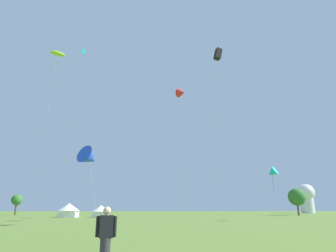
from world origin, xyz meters
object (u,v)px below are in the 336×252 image
Objects in this scene: kite_lime_parafoil at (58,54)px; kite_black_box at (218,54)px; festival_tent_center at (101,211)px; kite_cyan_delta at (272,173)px; kite_cyan_diamond at (82,61)px; person_spectator at (105,240)px; festival_tent_right at (69,209)px; observatory_dome at (306,197)px; kite_blue_delta at (90,158)px; tree_distant_right at (17,200)px; tree_distant_left at (297,197)px; kite_red_delta at (181,93)px.

kite_black_box is (32.52, -18.90, -9.88)m from kite_lime_parafoil.
festival_tent_center is (-20.51, 18.85, -24.68)m from kite_black_box.
kite_cyan_delta is (7.37, 0.54, -19.17)m from kite_black_box.
kite_cyan_diamond is 22.29× the size of person_spectator.
festival_tent_right is at bearing 144.89° from kite_black_box.
person_spectator is at bearing -73.92° from kite_cyan_diamond.
kite_blue_delta is at bearing -130.33° from observatory_dome.
kite_cyan_delta is at bearing -37.58° from tree_distant_right.
tree_distant_right is at bearing 171.72° from tree_distant_left.
person_spectator is 0.48× the size of festival_tent_center.
kite_lime_parafoil reaches higher than person_spectator.
kite_blue_delta is 0.33× the size of kite_red_delta.
kite_red_delta is 55.89m from tree_distant_right.
kite_black_box reaches higher than kite_cyan_delta.
kite_red_delta is 78.82m from observatory_dome.
kite_lime_parafoil is 36.58m from festival_tent_center.
observatory_dome is (60.34, 102.10, 5.16)m from person_spectator.
observatory_dome is at bearing 35.80° from festival_tent_center.
kite_red_delta reaches higher than festival_tent_center.
kite_cyan_delta is at bearing 21.31° from kite_blue_delta.
kite_red_delta is 28.74m from festival_tent_center.
kite_lime_parafoil is 3.38× the size of observatory_dome.
kite_lime_parafoil reaches higher than festival_tent_center.
festival_tent_right is at bearing -0.47° from kite_lime_parafoil.
kite_cyan_delta reaches higher than person_spectator.
kite_cyan_delta reaches higher than tree_distant_right.
kite_cyan_diamond reaches higher than kite_red_delta.
observatory_dome is at bearing 31.54° from kite_lime_parafoil.
tree_distant_right is (-47.55, 42.81, -22.03)m from kite_black_box.
kite_lime_parafoil is at bearing -148.46° from observatory_dome.
person_spectator is at bearing -120.29° from tree_distant_left.
festival_tent_center is (12.02, -0.05, -34.55)m from kite_lime_parafoil.
kite_blue_delta is 1.10× the size of kite_cyan_delta.
kite_cyan_delta is at bearing -30.07° from kite_cyan_diamond.
kite_cyan_delta is at bearing -121.21° from tree_distant_left.
kite_black_box is 40.90m from festival_tent_right.
kite_cyan_diamond reaches higher than kite_blue_delta.
kite_cyan_diamond is 1.49× the size of kite_red_delta.
kite_cyan_delta reaches higher than tree_distant_left.
person_spectator is (15.60, -54.12, -34.31)m from kite_cyan_diamond.
person_spectator is 0.26× the size of tree_distant_left.
kite_lime_parafoil is 34.82m from festival_tent_right.
festival_tent_center is at bearing 99.46° from person_spectator.
kite_black_box is at bearing 70.57° from person_spectator.
kite_black_box is at bearing -35.11° from festival_tent_right.
festival_tent_right is (-34.18, 18.31, -5.30)m from kite_cyan_delta.
kite_lime_parafoil is at bearing 169.21° from kite_red_delta.
tree_distant_left is (31.12, 18.44, -20.20)m from kite_red_delta.
festival_tent_right is at bearing -72.21° from kite_cyan_diamond.
tree_distant_right is at bearing 132.32° from kite_cyan_diamond.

